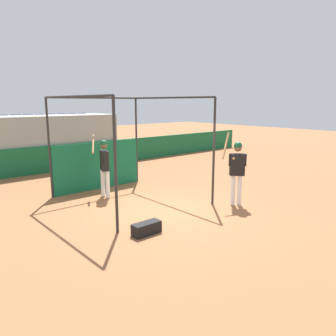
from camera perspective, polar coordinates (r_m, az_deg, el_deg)
name	(u,v)px	position (r m, az deg, el deg)	size (l,w,h in m)	color
ground_plane	(166,209)	(9.40, -0.27, -7.24)	(60.00, 60.00, 0.00)	#935B38
outfield_wall	(61,158)	(15.27, -18.10, 1.71)	(24.00, 0.12, 1.16)	#196038
bleacher_section	(49,141)	(16.35, -19.98, 4.45)	(5.95, 2.40, 2.44)	#9E9E99
batting_cage	(107,152)	(11.01, -10.51, 2.73)	(3.40, 3.92, 3.18)	#282828
player_batter	(104,162)	(10.55, -11.06, 0.96)	(0.58, 0.97, 1.97)	white
player_waiting	(237,167)	(9.72, 11.89, 0.20)	(0.75, 0.60, 2.15)	white
equipment_bag	(146,228)	(7.71, -3.77, -10.43)	(0.70, 0.28, 0.28)	black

